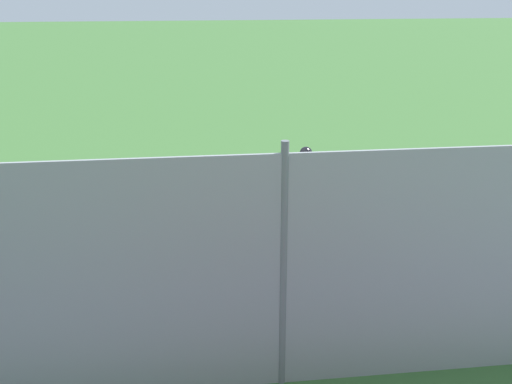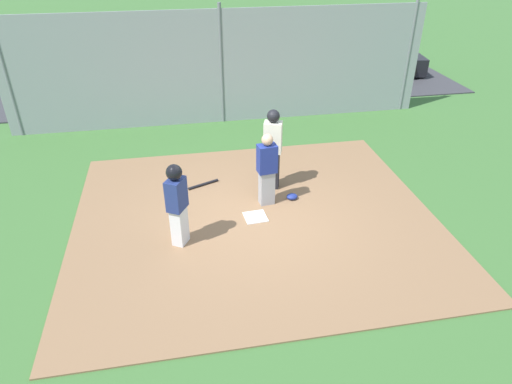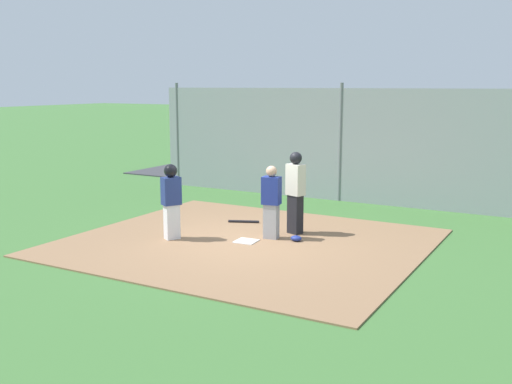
{
  "view_description": "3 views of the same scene",
  "coord_description": "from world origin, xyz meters",
  "px_view_note": "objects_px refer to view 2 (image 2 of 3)",
  "views": [
    {
      "loc": [
        -1.21,
        -12.22,
        5.15
      ],
      "look_at": [
        0.29,
        -0.37,
        0.97
      ],
      "focal_mm": 43.04,
      "sensor_mm": 36.0,
      "label": 1
    },
    {
      "loc": [
        1.38,
        7.53,
        5.18
      ],
      "look_at": [
        0.01,
        0.09,
        0.68
      ],
      "focal_mm": 31.94,
      "sensor_mm": 36.0,
      "label": 2
    },
    {
      "loc": [
        -6.13,
        10.56,
        3.31
      ],
      "look_at": [
        0.03,
        -0.48,
        1.02
      ],
      "focal_mm": 41.87,
      "sensor_mm": 36.0,
      "label": 3
    }
  ],
  "objects_px": {
    "catcher": "(267,169)",
    "runner": "(177,200)",
    "home_plate": "(255,217)",
    "parked_car_red": "(215,66)",
    "parked_car_white": "(134,68)",
    "catcher_mask": "(292,197)",
    "baseball_bat": "(203,184)",
    "parked_car_dark": "(369,59)",
    "umpire": "(273,148)"
  },
  "relations": [
    {
      "from": "catcher_mask",
      "to": "baseball_bat",
      "type": "bearing_deg",
      "value": -26.93
    },
    {
      "from": "catcher",
      "to": "parked_car_white",
      "type": "bearing_deg",
      "value": -168.63
    },
    {
      "from": "umpire",
      "to": "parked_car_white",
      "type": "bearing_deg",
      "value": -139.03
    },
    {
      "from": "catcher",
      "to": "runner",
      "type": "xyz_separation_m",
      "value": [
        1.85,
        1.07,
        0.1
      ]
    },
    {
      "from": "catcher",
      "to": "parked_car_white",
      "type": "xyz_separation_m",
      "value": [
        3.09,
        -9.02,
        -0.23
      ]
    },
    {
      "from": "home_plate",
      "to": "parked_car_red",
      "type": "xyz_separation_m",
      "value": [
        -0.18,
        -9.24,
        0.57
      ]
    },
    {
      "from": "parked_car_red",
      "to": "parked_car_white",
      "type": "xyz_separation_m",
      "value": [
        2.94,
        -0.29,
        0.0
      ]
    },
    {
      "from": "parked_car_dark",
      "to": "home_plate",
      "type": "bearing_deg",
      "value": 64.02
    },
    {
      "from": "parked_car_dark",
      "to": "catcher_mask",
      "type": "bearing_deg",
      "value": 66.52
    },
    {
      "from": "baseball_bat",
      "to": "catcher_mask",
      "type": "distance_m",
      "value": 2.06
    },
    {
      "from": "catcher",
      "to": "umpire",
      "type": "distance_m",
      "value": 0.72
    },
    {
      "from": "catcher_mask",
      "to": "parked_car_dark",
      "type": "height_order",
      "value": "parked_car_dark"
    },
    {
      "from": "baseball_bat",
      "to": "parked_car_red",
      "type": "bearing_deg",
      "value": 58.8
    },
    {
      "from": "home_plate",
      "to": "parked_car_white",
      "type": "distance_m",
      "value": 9.94
    },
    {
      "from": "home_plate",
      "to": "runner",
      "type": "relative_size",
      "value": 0.27
    },
    {
      "from": "runner",
      "to": "parked_car_red",
      "type": "height_order",
      "value": "runner"
    },
    {
      "from": "catcher_mask",
      "to": "parked_car_red",
      "type": "xyz_separation_m",
      "value": [
        0.72,
        -8.68,
        0.52
      ]
    },
    {
      "from": "parked_car_red",
      "to": "runner",
      "type": "bearing_deg",
      "value": -107.72
    },
    {
      "from": "parked_car_white",
      "to": "parked_car_dark",
      "type": "bearing_deg",
      "value": -2.17
    },
    {
      "from": "umpire",
      "to": "runner",
      "type": "relative_size",
      "value": 1.13
    },
    {
      "from": "runner",
      "to": "baseball_bat",
      "type": "bearing_deg",
      "value": 103.78
    },
    {
      "from": "parked_car_red",
      "to": "catcher_mask",
      "type": "bearing_deg",
      "value": -93.14
    },
    {
      "from": "parked_car_dark",
      "to": "runner",
      "type": "bearing_deg",
      "value": 59.62
    },
    {
      "from": "home_plate",
      "to": "parked_car_red",
      "type": "bearing_deg",
      "value": -91.11
    },
    {
      "from": "catcher_mask",
      "to": "parked_car_red",
      "type": "distance_m",
      "value": 8.72
    },
    {
      "from": "home_plate",
      "to": "parked_car_red",
      "type": "distance_m",
      "value": 9.26
    },
    {
      "from": "catcher",
      "to": "parked_car_red",
      "type": "relative_size",
      "value": 0.36
    },
    {
      "from": "catcher_mask",
      "to": "parked_car_dark",
      "type": "bearing_deg",
      "value": -121.35
    },
    {
      "from": "parked_car_dark",
      "to": "parked_car_white",
      "type": "height_order",
      "value": "same"
    },
    {
      "from": "runner",
      "to": "parked_car_dark",
      "type": "distance_m",
      "value": 12.35
    },
    {
      "from": "umpire",
      "to": "home_plate",
      "type": "bearing_deg",
      "value": -7.87
    },
    {
      "from": "home_plate",
      "to": "parked_car_white",
      "type": "relative_size",
      "value": 0.1
    },
    {
      "from": "parked_car_red",
      "to": "baseball_bat",
      "type": "bearing_deg",
      "value": -106.07
    },
    {
      "from": "parked_car_dark",
      "to": "parked_car_red",
      "type": "relative_size",
      "value": 1.0
    },
    {
      "from": "catcher_mask",
      "to": "runner",
      "type": "bearing_deg",
      "value": 24.83
    },
    {
      "from": "home_plate",
      "to": "catcher",
      "type": "relative_size",
      "value": 0.28
    },
    {
      "from": "catcher",
      "to": "parked_car_red",
      "type": "distance_m",
      "value": 8.73
    },
    {
      "from": "catcher",
      "to": "catcher_mask",
      "type": "xyz_separation_m",
      "value": [
        -0.57,
        -0.05,
        -0.76
      ]
    },
    {
      "from": "runner",
      "to": "parked_car_white",
      "type": "bearing_deg",
      "value": 126.69
    },
    {
      "from": "umpire",
      "to": "baseball_bat",
      "type": "bearing_deg",
      "value": -83.19
    },
    {
      "from": "umpire",
      "to": "baseball_bat",
      "type": "relative_size",
      "value": 2.45
    },
    {
      "from": "catcher_mask",
      "to": "parked_car_dark",
      "type": "relative_size",
      "value": 0.05
    },
    {
      "from": "runner",
      "to": "catcher_mask",
      "type": "relative_size",
      "value": 6.75
    },
    {
      "from": "baseball_bat",
      "to": "catcher_mask",
      "type": "height_order",
      "value": "catcher_mask"
    },
    {
      "from": "catcher",
      "to": "catcher_mask",
      "type": "bearing_deg",
      "value": 87.49
    },
    {
      "from": "baseball_bat",
      "to": "parked_car_dark",
      "type": "bearing_deg",
      "value": 24.23
    },
    {
      "from": "baseball_bat",
      "to": "parked_car_red",
      "type": "relative_size",
      "value": 0.17
    },
    {
      "from": "home_plate",
      "to": "umpire",
      "type": "distance_m",
      "value": 1.61
    },
    {
      "from": "catcher_mask",
      "to": "parked_car_white",
      "type": "distance_m",
      "value": 9.7
    },
    {
      "from": "umpire",
      "to": "runner",
      "type": "height_order",
      "value": "umpire"
    }
  ]
}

